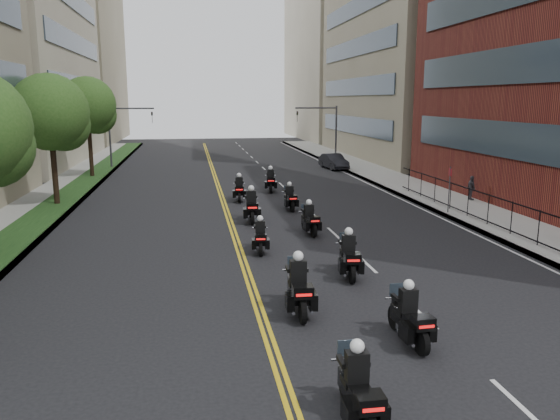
{
  "coord_description": "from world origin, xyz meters",
  "views": [
    {
      "loc": [
        -3.32,
        -9.23,
        6.19
      ],
      "look_at": [
        0.38,
        13.43,
        1.52
      ],
      "focal_mm": 35.0,
      "sensor_mm": 36.0,
      "label": 1
    }
  ],
  "objects_px": {
    "motorcycle_6": "(251,208)",
    "pedestrian_c": "(471,188)",
    "motorcycle_3": "(349,258)",
    "parked_sedan": "(334,161)",
    "motorcycle_0": "(358,392)",
    "motorcycle_4": "(260,238)",
    "motorcycle_5": "(310,221)",
    "motorcycle_2": "(299,289)",
    "motorcycle_8": "(239,190)",
    "motorcycle_7": "(290,199)",
    "motorcycle_9": "(271,181)",
    "motorcycle_1": "(410,319)"
  },
  "relations": [
    {
      "from": "motorcycle_2",
      "to": "motorcycle_3",
      "type": "xyz_separation_m",
      "value": [
        2.4,
        3.01,
        -0.03
      ]
    },
    {
      "from": "motorcycle_4",
      "to": "motorcycle_5",
      "type": "xyz_separation_m",
      "value": [
        2.66,
        2.67,
        0.04
      ]
    },
    {
      "from": "motorcycle_8",
      "to": "motorcycle_1",
      "type": "bearing_deg",
      "value": -78.52
    },
    {
      "from": "motorcycle_9",
      "to": "motorcycle_6",
      "type": "bearing_deg",
      "value": -97.75
    },
    {
      "from": "motorcycle_6",
      "to": "motorcycle_4",
      "type": "bearing_deg",
      "value": -89.21
    },
    {
      "from": "motorcycle_0",
      "to": "motorcycle_6",
      "type": "relative_size",
      "value": 0.89
    },
    {
      "from": "motorcycle_1",
      "to": "motorcycle_2",
      "type": "height_order",
      "value": "motorcycle_2"
    },
    {
      "from": "motorcycle_2",
      "to": "parked_sedan",
      "type": "bearing_deg",
      "value": 76.47
    },
    {
      "from": "motorcycle_4",
      "to": "motorcycle_7",
      "type": "xyz_separation_m",
      "value": [
        2.77,
        8.42,
        0.03
      ]
    },
    {
      "from": "motorcycle_0",
      "to": "motorcycle_5",
      "type": "height_order",
      "value": "motorcycle_0"
    },
    {
      "from": "motorcycle_1",
      "to": "motorcycle_4",
      "type": "xyz_separation_m",
      "value": [
        -2.71,
        9.15,
        -0.06
      ]
    },
    {
      "from": "motorcycle_1",
      "to": "pedestrian_c",
      "type": "height_order",
      "value": "motorcycle_1"
    },
    {
      "from": "motorcycle_7",
      "to": "motorcycle_9",
      "type": "xyz_separation_m",
      "value": [
        -0.17,
        6.46,
        0.06
      ]
    },
    {
      "from": "motorcycle_3",
      "to": "motorcycle_6",
      "type": "relative_size",
      "value": 0.94
    },
    {
      "from": "motorcycle_7",
      "to": "motorcycle_6",
      "type": "bearing_deg",
      "value": -134.06
    },
    {
      "from": "motorcycle_7",
      "to": "motorcycle_3",
      "type": "bearing_deg",
      "value": -91.78
    },
    {
      "from": "motorcycle_2",
      "to": "parked_sedan",
      "type": "relative_size",
      "value": 0.6
    },
    {
      "from": "motorcycle_5",
      "to": "motorcycle_8",
      "type": "bearing_deg",
      "value": 101.47
    },
    {
      "from": "motorcycle_5",
      "to": "motorcycle_6",
      "type": "xyz_separation_m",
      "value": [
        -2.39,
        3.04,
        0.1
      ]
    },
    {
      "from": "motorcycle_5",
      "to": "motorcycle_6",
      "type": "height_order",
      "value": "motorcycle_6"
    },
    {
      "from": "motorcycle_5",
      "to": "motorcycle_9",
      "type": "distance_m",
      "value": 12.21
    },
    {
      "from": "motorcycle_6",
      "to": "motorcycle_0",
      "type": "bearing_deg",
      "value": -86.31
    },
    {
      "from": "motorcycle_4",
      "to": "motorcycle_8",
      "type": "xyz_separation_m",
      "value": [
        0.17,
        11.68,
        0.08
      ]
    },
    {
      "from": "motorcycle_1",
      "to": "motorcycle_7",
      "type": "height_order",
      "value": "motorcycle_1"
    },
    {
      "from": "motorcycle_5",
      "to": "motorcycle_9",
      "type": "xyz_separation_m",
      "value": [
        -0.06,
        12.21,
        0.05
      ]
    },
    {
      "from": "motorcycle_6",
      "to": "parked_sedan",
      "type": "bearing_deg",
      "value": 68.02
    },
    {
      "from": "motorcycle_0",
      "to": "pedestrian_c",
      "type": "xyz_separation_m",
      "value": [
        13.79,
        21.3,
        0.23
      ]
    },
    {
      "from": "motorcycle_3",
      "to": "parked_sedan",
      "type": "height_order",
      "value": "motorcycle_3"
    },
    {
      "from": "motorcycle_0",
      "to": "motorcycle_2",
      "type": "height_order",
      "value": "motorcycle_2"
    },
    {
      "from": "motorcycle_7",
      "to": "parked_sedan",
      "type": "bearing_deg",
      "value": 66.35
    },
    {
      "from": "motorcycle_2",
      "to": "pedestrian_c",
      "type": "bearing_deg",
      "value": 51.43
    },
    {
      "from": "motorcycle_0",
      "to": "motorcycle_4",
      "type": "height_order",
      "value": "motorcycle_0"
    },
    {
      "from": "motorcycle_6",
      "to": "pedestrian_c",
      "type": "distance_m",
      "value": 14.21
    },
    {
      "from": "parked_sedan",
      "to": "pedestrian_c",
      "type": "distance_m",
      "value": 17.73
    },
    {
      "from": "motorcycle_5",
      "to": "motorcycle_9",
      "type": "bearing_deg",
      "value": 86.28
    },
    {
      "from": "motorcycle_4",
      "to": "motorcycle_8",
      "type": "height_order",
      "value": "motorcycle_8"
    },
    {
      "from": "motorcycle_6",
      "to": "pedestrian_c",
      "type": "height_order",
      "value": "motorcycle_6"
    },
    {
      "from": "motorcycle_2",
      "to": "motorcycle_5",
      "type": "relative_size",
      "value": 1.14
    },
    {
      "from": "motorcycle_9",
      "to": "motorcycle_3",
      "type": "bearing_deg",
      "value": -83.22
    },
    {
      "from": "motorcycle_3",
      "to": "parked_sedan",
      "type": "relative_size",
      "value": 0.57
    },
    {
      "from": "motorcycle_1",
      "to": "motorcycle_3",
      "type": "bearing_deg",
      "value": 87.23
    },
    {
      "from": "motorcycle_2",
      "to": "motorcycle_4",
      "type": "relative_size",
      "value": 1.22
    },
    {
      "from": "motorcycle_7",
      "to": "motorcycle_8",
      "type": "height_order",
      "value": "motorcycle_8"
    },
    {
      "from": "motorcycle_6",
      "to": "motorcycle_7",
      "type": "height_order",
      "value": "motorcycle_6"
    },
    {
      "from": "motorcycle_3",
      "to": "motorcycle_9",
      "type": "height_order",
      "value": "motorcycle_3"
    },
    {
      "from": "motorcycle_1",
      "to": "motorcycle_6",
      "type": "bearing_deg",
      "value": 96.36
    },
    {
      "from": "motorcycle_1",
      "to": "motorcycle_2",
      "type": "distance_m",
      "value": 3.45
    },
    {
      "from": "motorcycle_1",
      "to": "motorcycle_3",
      "type": "distance_m",
      "value": 5.47
    },
    {
      "from": "motorcycle_9",
      "to": "parked_sedan",
      "type": "relative_size",
      "value": 0.57
    },
    {
      "from": "motorcycle_4",
      "to": "motorcycle_6",
      "type": "bearing_deg",
      "value": 93.03
    }
  ]
}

